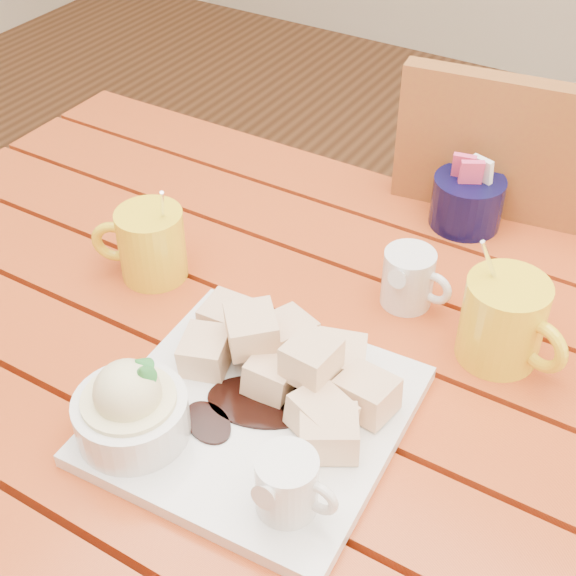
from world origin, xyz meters
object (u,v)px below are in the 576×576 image
Objects in this scene: dessert_plate at (232,403)px; coffee_mug_left at (150,243)px; coffee_mug_right at (505,321)px; chair_far at (535,299)px; table at (280,417)px.

dessert_plate is 0.27m from coffee_mug_left.
coffee_mug_left is at bearing -148.98° from coffee_mug_right.
table is at bearing 63.71° from chair_far.
table is at bearing 97.95° from dessert_plate.
coffee_mug_left is 0.42m from coffee_mug_right.
dessert_plate is at bearing 68.14° from chair_far.
coffee_mug_right is 0.16× the size of chair_far.
table is 0.55m from chair_far.
chair_far reaches higher than dessert_plate.
chair_far is (0.15, 0.63, -0.26)m from dessert_plate.
coffee_mug_left is 0.66m from chair_far.
table is 4.07× the size of dessert_plate.
coffee_mug_right reaches higher than table.
chair_far is at bearing 27.03° from coffee_mug_left.
coffee_mug_left is 0.91× the size of coffee_mug_right.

